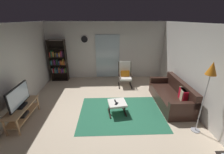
# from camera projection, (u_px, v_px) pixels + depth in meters

# --- Properties ---
(ground_plane) EXTENTS (7.02, 7.02, 0.00)m
(ground_plane) POSITION_uv_depth(u_px,v_px,m) (106.00, 111.00, 4.58)
(ground_plane) COLOR beige
(wall_back) EXTENTS (5.60, 0.06, 2.60)m
(wall_back) POSITION_uv_depth(u_px,v_px,m) (106.00, 51.00, 6.77)
(wall_back) COLOR silver
(wall_back) RESTS_ON ground
(wall_left) EXTENTS (0.06, 6.00, 2.60)m
(wall_left) POSITION_uv_depth(u_px,v_px,m) (8.00, 74.00, 3.99)
(wall_left) COLOR silver
(wall_left) RESTS_ON ground
(wall_right) EXTENTS (0.06, 6.00, 2.60)m
(wall_right) POSITION_uv_depth(u_px,v_px,m) (199.00, 71.00, 4.18)
(wall_right) COLOR silver
(wall_right) RESTS_ON ground
(glass_door_panel) EXTENTS (1.10, 0.01, 2.00)m
(glass_door_panel) POSITION_uv_depth(u_px,v_px,m) (108.00, 57.00, 6.81)
(glass_door_panel) COLOR silver
(area_rug) EXTENTS (2.52, 1.86, 0.01)m
(area_rug) POSITION_uv_depth(u_px,v_px,m) (121.00, 113.00, 4.49)
(area_rug) COLOR #296B4D
(area_rug) RESTS_ON ground
(tv_stand) EXTENTS (0.42, 1.22, 0.48)m
(tv_stand) POSITION_uv_depth(u_px,v_px,m) (22.00, 112.00, 4.02)
(tv_stand) COLOR tan
(tv_stand) RESTS_ON ground
(television) EXTENTS (0.20, 0.93, 0.60)m
(television) POSITION_uv_depth(u_px,v_px,m) (19.00, 97.00, 3.86)
(television) COLOR black
(television) RESTS_ON tv_stand
(bookshelf_near_tv) EXTENTS (0.73, 0.30, 1.87)m
(bookshelf_near_tv) POSITION_uv_depth(u_px,v_px,m) (58.00, 61.00, 6.58)
(bookshelf_near_tv) COLOR black
(bookshelf_near_tv) RESTS_ON ground
(leather_sofa) EXTENTS (0.84, 1.95, 0.81)m
(leather_sofa) POSITION_uv_depth(u_px,v_px,m) (172.00, 96.00, 4.87)
(leather_sofa) COLOR #321E18
(leather_sofa) RESTS_ON ground
(lounge_armchair) EXTENTS (0.56, 0.65, 1.02)m
(lounge_armchair) POSITION_uv_depth(u_px,v_px,m) (125.00, 73.00, 6.19)
(lounge_armchair) COLOR black
(lounge_armchair) RESTS_ON ground
(ottoman) EXTENTS (0.58, 0.55, 0.39)m
(ottoman) POSITION_uv_depth(u_px,v_px,m) (117.00, 104.00, 4.37)
(ottoman) COLOR white
(ottoman) RESTS_ON ground
(tv_remote) EXTENTS (0.06, 0.15, 0.02)m
(tv_remote) POSITION_uv_depth(u_px,v_px,m) (115.00, 101.00, 4.39)
(tv_remote) COLOR black
(tv_remote) RESTS_ON ottoman
(cell_phone) EXTENTS (0.12, 0.16, 0.01)m
(cell_phone) POSITION_uv_depth(u_px,v_px,m) (117.00, 104.00, 4.26)
(cell_phone) COLOR black
(cell_phone) RESTS_ON ottoman
(floor_lamp_by_sofa) EXTENTS (0.23, 0.23, 1.86)m
(floor_lamp_by_sofa) POSITION_uv_depth(u_px,v_px,m) (211.00, 74.00, 3.20)
(floor_lamp_by_sofa) COLOR #A5A5AD
(floor_lamp_by_sofa) RESTS_ON ground
(wall_clock) EXTENTS (0.29, 0.03, 0.29)m
(wall_clock) POSITION_uv_depth(u_px,v_px,m) (84.00, 39.00, 6.46)
(wall_clock) COLOR silver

